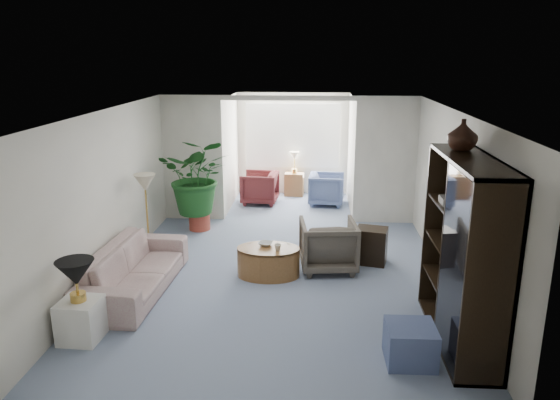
# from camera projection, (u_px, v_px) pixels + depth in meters

# --- Properties ---
(floor) EXTENTS (6.00, 6.00, 0.00)m
(floor) POSITION_uv_depth(u_px,v_px,m) (277.00, 282.00, 7.83)
(floor) COLOR #7D8CA5
(floor) RESTS_ON ground
(sunroom_floor) EXTENTS (2.60, 2.60, 0.00)m
(sunroom_floor) POSITION_uv_depth(u_px,v_px,m) (290.00, 205.00, 11.77)
(sunroom_floor) COLOR #7D8CA5
(sunroom_floor) RESTS_ON ground
(back_pier_left) EXTENTS (1.20, 0.12, 2.50)m
(back_pier_left) POSITION_uv_depth(u_px,v_px,m) (193.00, 159.00, 10.49)
(back_pier_left) COLOR silver
(back_pier_left) RESTS_ON ground
(back_pier_right) EXTENTS (1.20, 0.12, 2.50)m
(back_pier_right) POSITION_uv_depth(u_px,v_px,m) (386.00, 161.00, 10.25)
(back_pier_right) COLOR silver
(back_pier_right) RESTS_ON ground
(back_header) EXTENTS (2.60, 0.12, 0.10)m
(back_header) POSITION_uv_depth(u_px,v_px,m) (288.00, 98.00, 10.05)
(back_header) COLOR silver
(back_header) RESTS_ON back_pier_left
(window_pane) EXTENTS (2.20, 0.02, 1.50)m
(window_pane) POSITION_uv_depth(u_px,v_px,m) (293.00, 136.00, 12.43)
(window_pane) COLOR white
(window_blinds) EXTENTS (2.20, 0.02, 1.50)m
(window_blinds) POSITION_uv_depth(u_px,v_px,m) (293.00, 136.00, 12.40)
(window_blinds) COLOR white
(framed_picture) EXTENTS (0.04, 0.50, 0.40)m
(framed_picture) POSITION_uv_depth(u_px,v_px,m) (459.00, 174.00, 7.12)
(framed_picture) COLOR beige
(sofa) EXTENTS (1.00, 2.32, 0.67)m
(sofa) POSITION_uv_depth(u_px,v_px,m) (135.00, 269.00, 7.47)
(sofa) COLOR #B7A99B
(sofa) RESTS_ON ground
(end_table) EXTENTS (0.47, 0.47, 0.50)m
(end_table) POSITION_uv_depth(u_px,v_px,m) (81.00, 320.00, 6.21)
(end_table) COLOR white
(end_table) RESTS_ON ground
(table_lamp) EXTENTS (0.44, 0.44, 0.30)m
(table_lamp) POSITION_uv_depth(u_px,v_px,m) (76.00, 273.00, 6.04)
(table_lamp) COLOR black
(table_lamp) RESTS_ON end_table
(floor_lamp) EXTENTS (0.36, 0.36, 0.28)m
(floor_lamp) POSITION_uv_depth(u_px,v_px,m) (145.00, 183.00, 8.56)
(floor_lamp) COLOR beige
(floor_lamp) RESTS_ON ground
(coffee_table) EXTENTS (1.20, 1.20, 0.45)m
(coffee_table) POSITION_uv_depth(u_px,v_px,m) (268.00, 262.00, 8.00)
(coffee_table) COLOR brown
(coffee_table) RESTS_ON ground
(coffee_bowl) EXTENTS (0.27, 0.27, 0.05)m
(coffee_bowl) POSITION_uv_depth(u_px,v_px,m) (266.00, 244.00, 8.04)
(coffee_bowl) COLOR beige
(coffee_bowl) RESTS_ON coffee_table
(coffee_cup) EXTENTS (0.13, 0.13, 0.10)m
(coffee_cup) POSITION_uv_depth(u_px,v_px,m) (278.00, 247.00, 7.83)
(coffee_cup) COLOR silver
(coffee_cup) RESTS_ON coffee_table
(wingback_chair) EXTENTS (0.93, 0.96, 0.79)m
(wingback_chair) POSITION_uv_depth(u_px,v_px,m) (328.00, 245.00, 8.22)
(wingback_chair) COLOR #5B5348
(wingback_chair) RESTS_ON ground
(side_table_dark) EXTENTS (0.56, 0.49, 0.58)m
(side_table_dark) POSITION_uv_depth(u_px,v_px,m) (371.00, 246.00, 8.49)
(side_table_dark) COLOR black
(side_table_dark) RESTS_ON ground
(entertainment_cabinet) EXTENTS (0.52, 1.96, 2.18)m
(entertainment_cabinet) POSITION_uv_depth(u_px,v_px,m) (464.00, 253.00, 6.00)
(entertainment_cabinet) COLOR black
(entertainment_cabinet) RESTS_ON ground
(cabinet_urn) EXTENTS (0.35, 0.35, 0.36)m
(cabinet_urn) POSITION_uv_depth(u_px,v_px,m) (463.00, 135.00, 6.14)
(cabinet_urn) COLOR black
(cabinet_urn) RESTS_ON entertainment_cabinet
(ottoman) EXTENTS (0.54, 0.54, 0.42)m
(ottoman) POSITION_uv_depth(u_px,v_px,m) (410.00, 344.00, 5.77)
(ottoman) COLOR slate
(ottoman) RESTS_ON ground
(plant_pot) EXTENTS (0.40, 0.40, 0.32)m
(plant_pot) POSITION_uv_depth(u_px,v_px,m) (200.00, 221.00, 10.14)
(plant_pot) COLOR #A43E2F
(plant_pot) RESTS_ON ground
(house_plant) EXTENTS (1.32, 1.14, 1.46)m
(house_plant) POSITION_uv_depth(u_px,v_px,m) (198.00, 176.00, 9.90)
(house_plant) COLOR #1B4F1D
(house_plant) RESTS_ON plant_pot
(sunroom_chair_blue) EXTENTS (0.82, 0.80, 0.70)m
(sunroom_chair_blue) POSITION_uv_depth(u_px,v_px,m) (327.00, 189.00, 11.77)
(sunroom_chair_blue) COLOR slate
(sunroom_chair_blue) RESTS_ON ground
(sunroom_chair_maroon) EXTENTS (0.84, 0.82, 0.72)m
(sunroom_chair_maroon) POSITION_uv_depth(u_px,v_px,m) (260.00, 188.00, 11.86)
(sunroom_chair_maroon) COLOR maroon
(sunroom_chair_maroon) RESTS_ON ground
(sunroom_table) EXTENTS (0.47, 0.38, 0.54)m
(sunroom_table) POSITION_uv_depth(u_px,v_px,m) (294.00, 184.00, 12.56)
(sunroom_table) COLOR brown
(sunroom_table) RESTS_ON ground
(shelf_clutter) EXTENTS (0.30, 1.11, 1.06)m
(shelf_clutter) POSITION_uv_depth(u_px,v_px,m) (461.00, 244.00, 5.96)
(shelf_clutter) COLOR #5F5D5A
(shelf_clutter) RESTS_ON entertainment_cabinet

